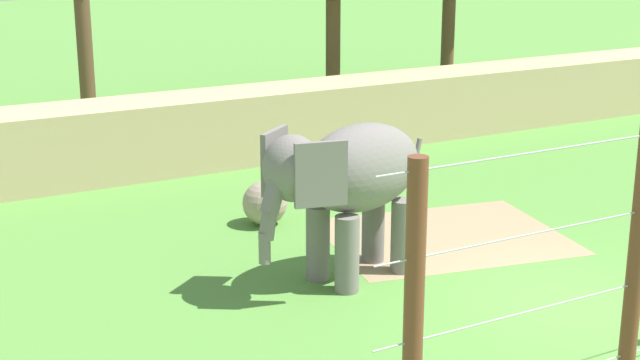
% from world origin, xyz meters
% --- Properties ---
extents(ground_plane, '(120.00, 120.00, 0.00)m').
position_xyz_m(ground_plane, '(0.00, 0.00, 0.00)').
color(ground_plane, '#518938').
extents(dirt_patch, '(4.97, 4.25, 0.01)m').
position_xyz_m(dirt_patch, '(0.30, 3.46, 0.00)').
color(dirt_patch, '#937F5B').
rests_on(dirt_patch, ground).
extents(embankment_wall, '(36.00, 1.80, 1.73)m').
position_xyz_m(embankment_wall, '(0.00, 10.65, 0.86)').
color(embankment_wall, tan).
rests_on(embankment_wall, ground).
extents(elephant, '(3.55, 1.87, 2.68)m').
position_xyz_m(elephant, '(-2.40, 2.50, 1.77)').
color(elephant, slate).
rests_on(elephant, ground).
extents(enrichment_ball, '(0.88, 0.88, 0.88)m').
position_xyz_m(enrichment_ball, '(-2.38, 5.77, 0.44)').
color(enrichment_ball, gray).
rests_on(enrichment_ball, ground).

